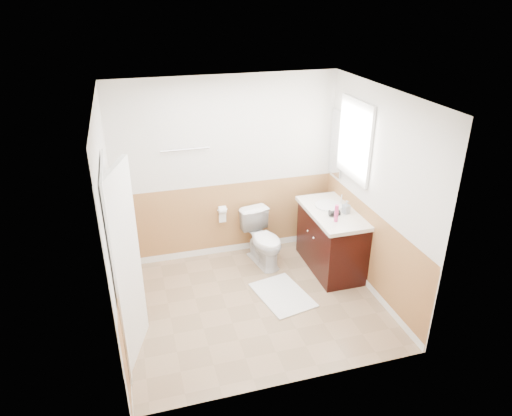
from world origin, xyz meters
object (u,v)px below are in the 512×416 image
object	(u,v)px
toilet	(264,239)
lotion_bottle	(336,213)
bath_mat	(283,295)
soap_dispenser	(346,207)
vanity_cabinet	(331,241)

from	to	relation	value
toilet	lotion_bottle	distance (m)	1.14
toilet	lotion_bottle	xyz separation A→B (m)	(0.73, -0.65, 0.60)
toilet	bath_mat	xyz separation A→B (m)	(0.00, -0.82, -0.35)
bath_mat	soap_dispenser	xyz separation A→B (m)	(0.95, 0.35, 0.93)
vanity_cabinet	soap_dispenser	xyz separation A→B (m)	(0.12, -0.11, 0.54)
bath_mat	soap_dispenser	distance (m)	1.37
toilet	vanity_cabinet	distance (m)	0.91
lotion_bottle	toilet	bearing A→B (deg)	138.25
bath_mat	vanity_cabinet	xyz separation A→B (m)	(0.83, 0.45, 0.39)
toilet	vanity_cabinet	xyz separation A→B (m)	(0.83, -0.37, 0.04)
toilet	bath_mat	bearing A→B (deg)	-101.67
bath_mat	vanity_cabinet	bearing A→B (deg)	28.59
toilet	vanity_cabinet	bearing A→B (deg)	-35.53
bath_mat	vanity_cabinet	size ratio (longest dim) A/B	0.73
soap_dispenser	vanity_cabinet	bearing A→B (deg)	138.52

